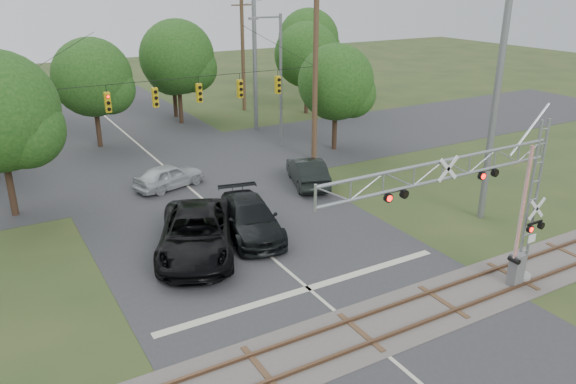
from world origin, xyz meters
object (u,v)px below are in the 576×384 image
crossing_gantry (480,199)px  pickup_black (196,234)px  car_dark (250,218)px  traffic_signal_span (192,90)px  streetlight (278,75)px  sedan_silver (169,176)px

crossing_gantry → pickup_black: crossing_gantry is taller
pickup_black → car_dark: (3.04, 0.63, -0.13)m
traffic_signal_span → streetlight: 9.14m
crossing_gantry → sedan_silver: (-5.90, 18.06, -3.55)m
pickup_black → streetlight: (11.76, 13.42, 4.34)m
traffic_signal_span → pickup_black: size_ratio=2.71×
car_dark → sedan_silver: (-1.30, 8.33, -0.12)m
sedan_silver → streetlight: bearing=-82.6°
pickup_black → streetlight: streetlight is taller
crossing_gantry → pickup_black: size_ratio=1.51×
sedan_silver → car_dark: bearing=172.3°
crossing_gantry → traffic_signal_span: bearing=102.3°
car_dark → streetlight: streetlight is taller
traffic_signal_span → pickup_black: 11.00m
crossing_gantry → sedan_silver: crossing_gantry is taller
pickup_black → streetlight: size_ratio=0.75×
crossing_gantry → streetlight: streetlight is taller
traffic_signal_span → car_dark: (-0.59, -8.62, -4.84)m
crossing_gantry → sedan_silver: 19.33m
traffic_signal_span → sedan_silver: bearing=-171.0°
pickup_black → car_dark: size_ratio=1.21×
pickup_black → crossing_gantry: bearing=-26.2°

